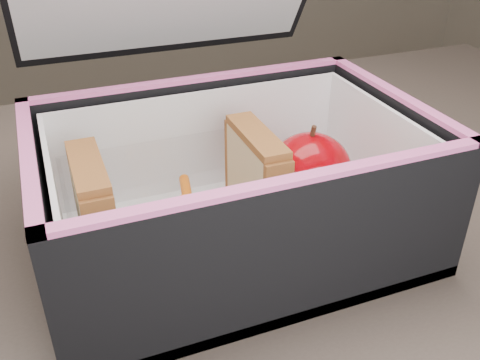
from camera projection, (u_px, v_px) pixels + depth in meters
name	position (u px, v px, depth m)	size (l,w,h in m)	color
kitchen_table	(279.00, 270.00, 0.61)	(1.20, 0.80, 0.75)	brown
lunch_bag	(231.00, 177.00, 0.48)	(0.33, 0.34, 0.31)	black
plastic_tub	(180.00, 211.00, 0.46)	(0.19, 0.13, 0.08)	white
sandwich_left	(95.00, 215.00, 0.43)	(0.02, 0.09, 0.10)	beige
sandwich_right	(256.00, 182.00, 0.48)	(0.02, 0.09, 0.10)	beige
carrot_sticks	(181.00, 228.00, 0.47)	(0.05, 0.13, 0.03)	orange
paper_napkin	(313.00, 205.00, 0.53)	(0.07, 0.07, 0.01)	white
red_apple	(310.00, 170.00, 0.51)	(0.09, 0.09, 0.08)	#8D0101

